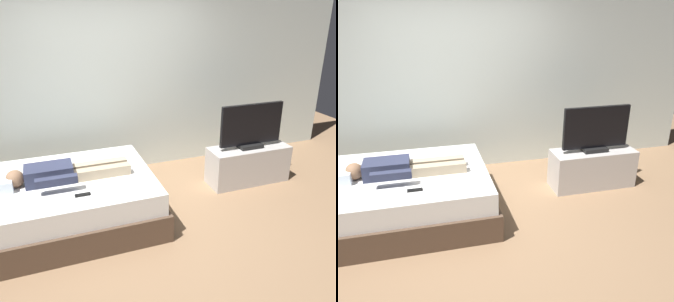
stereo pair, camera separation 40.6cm
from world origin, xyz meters
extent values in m
plane|color=#8C6B4C|center=(0.00, 0.00, 0.00)|extent=(10.00, 10.00, 0.00)
cube|color=silver|center=(0.40, 1.69, 1.40)|extent=(6.40, 0.10, 2.80)
cube|color=brown|center=(-0.81, 0.47, 0.15)|extent=(2.02, 1.49, 0.30)
cube|color=white|center=(-0.81, 0.47, 0.42)|extent=(1.94, 1.41, 0.24)
cube|color=#2D334C|center=(-0.91, 0.45, 0.63)|extent=(0.48, 0.28, 0.18)
sphere|color=#936B4C|center=(-1.24, 0.45, 0.63)|extent=(0.18, 0.18, 0.18)
cube|color=tan|center=(-0.37, 0.37, 0.60)|extent=(0.60, 0.11, 0.11)
cube|color=tan|center=(-0.37, 0.53, 0.60)|extent=(0.60, 0.11, 0.11)
cube|color=#2D334C|center=(-0.85, 0.17, 0.67)|extent=(0.40, 0.08, 0.08)
cube|color=black|center=(-0.63, 0.03, 0.55)|extent=(0.15, 0.04, 0.02)
cube|color=#B7B2AD|center=(1.64, 0.65, 0.25)|extent=(1.10, 0.40, 0.50)
cube|color=black|center=(1.64, 0.65, 0.53)|extent=(0.32, 0.20, 0.05)
cube|color=black|center=(1.64, 0.65, 0.82)|extent=(0.88, 0.05, 0.54)
camera|label=1|loc=(-0.89, -3.06, 2.24)|focal=37.65mm
camera|label=2|loc=(-0.50, -3.18, 2.24)|focal=37.65mm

